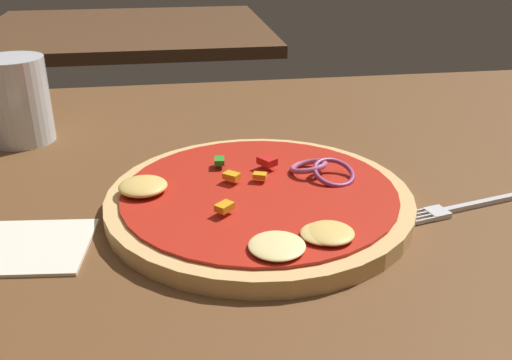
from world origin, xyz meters
The scene contains 5 objects.
dining_table centered at (0.00, 0.00, 0.01)m, with size 1.10×0.93×0.03m.
pizza centered at (-0.03, 0.01, 0.04)m, with size 0.28×0.28×0.03m.
fork centered at (0.16, -0.02, 0.03)m, with size 0.17×0.05×0.01m.
beer_glass centered at (-0.28, 0.23, 0.07)m, with size 0.07×0.07×0.10m.
background_table centered at (-0.20, 1.04, 0.01)m, with size 0.70×0.61×0.03m.
Camera 1 is at (-0.10, -0.45, 0.27)m, focal length 39.71 mm.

